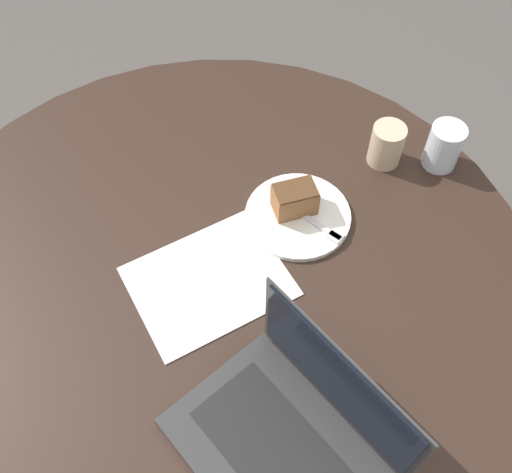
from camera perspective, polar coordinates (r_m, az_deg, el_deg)
name	(u,v)px	position (r m, az deg, el deg)	size (l,w,h in m)	color
ground_plane	(226,402)	(1.81, -2.83, -15.43)	(12.00, 12.00, 0.00)	#4C4742
dining_table	(216,314)	(1.28, -3.87, -7.36)	(1.29, 1.29, 0.71)	black
paper_document	(210,282)	(1.15, -4.43, -4.36)	(0.32, 0.27, 0.00)	white
plate	(298,216)	(1.23, 4.00, 1.97)	(0.22, 0.22, 0.01)	silver
cake_slice	(295,199)	(1.21, 3.71, 3.58)	(0.10, 0.09, 0.06)	brown
fork	(314,222)	(1.22, 5.54, 1.37)	(0.06, 0.17, 0.00)	silver
coffee_glass	(386,145)	(1.33, 12.31, 8.53)	(0.07, 0.07, 0.10)	#C6AD89
water_glass	(444,146)	(1.35, 17.45, 8.20)	(0.07, 0.07, 0.10)	silver
laptop	(290,435)	(1.01, 3.25, -18.34)	(0.26, 0.34, 0.21)	#2D2D2D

